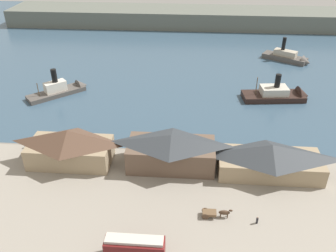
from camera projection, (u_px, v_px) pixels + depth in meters
The scene contains 14 objects.
ground_plane at pixel (176, 146), 84.69m from camera, with size 320.00×320.00×0.00m, color #385166.
quay_promenade at pixel (170, 210), 65.56m from camera, with size 110.00×36.00×1.20m, color gray.
seawall_edge at pixel (176, 153), 81.36m from camera, with size 110.00×0.80×1.00m, color slate.
ferry_shed_customs_shed at pixel (70, 146), 75.32m from camera, with size 17.85×9.01×8.01m.
ferry_shed_east_terminal at pixel (171, 150), 74.34m from camera, with size 18.73×9.27×7.65m.
ferry_shed_west_terminal at pixel (270, 159), 72.29m from camera, with size 21.54×9.09×6.94m.
street_tram at pixel (135, 247), 54.31m from camera, with size 9.32×2.96×4.35m.
horse_cart at pixel (215, 213), 62.75m from camera, with size 5.43×1.68×1.87m.
pedestrian_walking_west at pixel (257, 220), 61.52m from camera, with size 0.37×0.37×1.51m.
mooring_post_west at pixel (26, 146), 81.74m from camera, with size 0.44×0.44×0.90m, color black.
ferry_moored_east at pixel (63, 89), 109.41m from camera, with size 17.49×16.47×10.08m.
ferry_approaching_east at pixel (282, 95), 105.94m from camera, with size 20.51×8.74×10.14m.
ferry_mid_harbor at pixel (289, 58), 133.43m from camera, with size 17.86×13.52×10.16m.
far_headland at pixel (189, 17), 176.75m from camera, with size 180.00×24.00×8.00m, color #60665B.
Camera 1 is at (3.42, -70.13, 47.66)m, focal length 37.59 mm.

